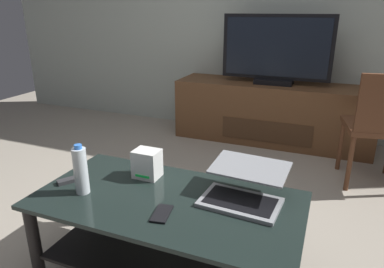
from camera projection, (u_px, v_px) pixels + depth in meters
ground_plane at (174, 235)px, 2.14m from camera, size 7.68×7.68×0.00m
coffee_table at (168, 224)px, 1.71m from camera, size 1.27×0.65×0.46m
media_cabinet at (272, 113)px, 3.57m from camera, size 1.94×0.53×0.60m
television at (276, 51)px, 3.35m from camera, size 1.05×0.20×0.66m
dining_chair at (380, 124)px, 2.56m from camera, size 0.51×0.51×0.89m
laptop at (244, 188)px, 1.64m from camera, size 0.38×0.38×0.15m
router_box at (147, 164)px, 1.85m from camera, size 0.14×0.11×0.15m
water_bottle_near at (81, 170)px, 1.68m from camera, size 0.07×0.07×0.25m
cell_phone at (162, 214)px, 1.53m from camera, size 0.09×0.15×0.01m
tv_remote at (73, 179)px, 1.83m from camera, size 0.13×0.16×0.02m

